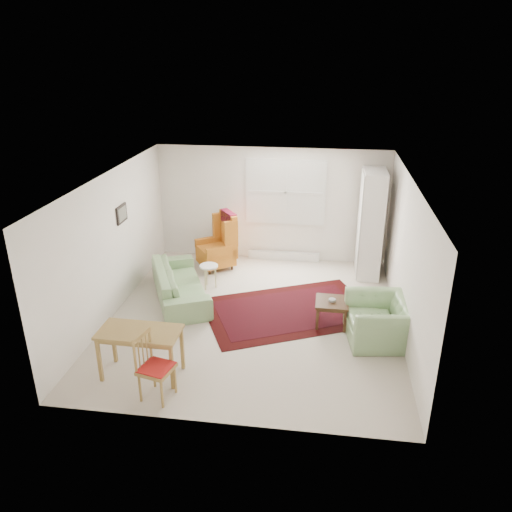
# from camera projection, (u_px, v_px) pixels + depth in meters

# --- Properties ---
(room) EXTENTS (5.04, 5.54, 2.51)m
(room) POSITION_uv_depth(u_px,v_px,m) (256.00, 247.00, 8.56)
(room) COLOR beige
(room) RESTS_ON ground
(rug) EXTENTS (3.46, 2.95, 0.03)m
(rug) POSITION_uv_depth(u_px,v_px,m) (289.00, 310.00, 9.05)
(rug) COLOR black
(rug) RESTS_ON ground
(sofa) EXTENTS (1.65, 2.29, 0.86)m
(sofa) POSITION_uv_depth(u_px,v_px,m) (179.00, 277.00, 9.37)
(sofa) COLOR #7FA56E
(sofa) RESTS_ON ground
(armchair) EXTENTS (1.08, 1.20, 0.84)m
(armchair) POSITION_uv_depth(u_px,v_px,m) (379.00, 317.00, 8.02)
(armchair) COLOR #7FA56E
(armchair) RESTS_ON ground
(wingback_chair) EXTENTS (1.02, 1.01, 1.23)m
(wingback_chair) POSITION_uv_depth(u_px,v_px,m) (215.00, 241.00, 10.62)
(wingback_chair) COLOR orange
(wingback_chair) RESTS_ON ground
(coffee_table) EXTENTS (0.56, 0.56, 0.45)m
(coffee_table) POSITION_uv_depth(u_px,v_px,m) (331.00, 313.00, 8.55)
(coffee_table) COLOR #3C2412
(coffee_table) RESTS_ON ground
(stool) EXTENTS (0.40, 0.40, 0.49)m
(stool) POSITION_uv_depth(u_px,v_px,m) (209.00, 276.00, 9.86)
(stool) COLOR white
(stool) RESTS_ON ground
(cabinet) EXTENTS (0.47, 0.89, 2.21)m
(cabinet) POSITION_uv_depth(u_px,v_px,m) (371.00, 224.00, 10.14)
(cabinet) COLOR white
(cabinet) RESTS_ON ground
(desk) EXTENTS (1.17, 0.60, 0.74)m
(desk) POSITION_uv_depth(u_px,v_px,m) (141.00, 353.00, 7.16)
(desk) COLOR #A17F41
(desk) RESTS_ON ground
(desk_chair) EXTENTS (0.51, 0.51, 0.96)m
(desk_chair) POSITION_uv_depth(u_px,v_px,m) (156.00, 367.00, 6.65)
(desk_chair) COLOR #A17F41
(desk_chair) RESTS_ON ground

